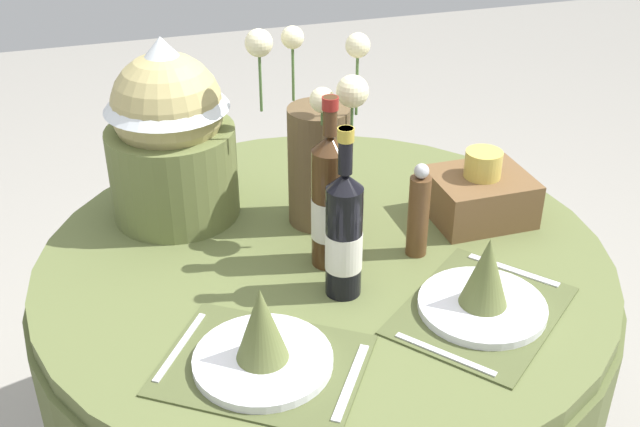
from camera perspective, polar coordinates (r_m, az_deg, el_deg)
The scene contains 9 objects.
dining_table at distance 1.73m, azimuth 0.30°, elevation -7.13°, with size 1.22×1.22×0.75m.
place_setting_left at distance 1.33m, azimuth -4.24°, elevation -9.50°, with size 0.43×0.41×0.16m.
place_setting_right at distance 1.48m, azimuth 11.88°, elevation -5.54°, with size 0.43×0.42×0.16m.
flower_vase at distance 1.67m, azimuth -0.10°, elevation 4.45°, with size 0.23×0.23×0.44m.
wine_bottle_left at distance 1.45m, azimuth 1.76°, elevation -1.53°, with size 0.07×0.07×0.35m.
wine_bottle_right at distance 1.54m, azimuth 0.71°, elevation 0.87°, with size 0.07×0.07×0.36m.
pepper_mill at distance 1.60m, azimuth 7.21°, elevation 0.04°, with size 0.04×0.04×0.21m.
gift_tub_back_left at distance 1.72m, azimuth -10.96°, elevation 6.35°, with size 0.28×0.28×0.41m.
woven_basket_side_right at distance 1.77m, azimuth 11.58°, elevation 1.41°, with size 0.21×0.18×0.16m.
Camera 1 is at (-0.42, -1.31, 1.65)m, focal length 43.83 mm.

